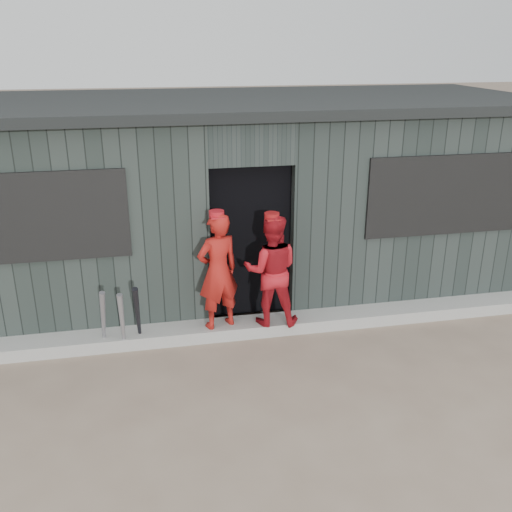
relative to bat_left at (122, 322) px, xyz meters
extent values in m
plane|color=#766251|center=(1.56, -1.64, -0.38)|extent=(80.00, 80.00, 0.00)
cube|color=gray|center=(1.56, 0.18, -0.30)|extent=(8.00, 0.36, 0.15)
cone|color=gray|center=(0.00, 0.00, 0.00)|extent=(0.07, 0.21, 0.76)
cone|color=gray|center=(-0.21, 0.06, 0.02)|extent=(0.13, 0.29, 0.79)
cone|color=black|center=(0.18, 0.03, 0.04)|extent=(0.08, 0.38, 0.84)
imported|color=#A41914|center=(1.11, 0.15, 0.47)|extent=(0.59, 0.49, 1.40)
imported|color=#AF151E|center=(1.74, 0.12, 0.44)|extent=(0.74, 0.63, 1.35)
imported|color=silver|center=(1.88, 0.75, 0.26)|extent=(0.70, 0.54, 1.28)
cube|color=black|center=(1.56, 1.86, 0.82)|extent=(7.60, 2.70, 2.20)
cube|color=#2B332F|center=(-0.69, 0.46, 0.87)|extent=(3.50, 0.20, 2.50)
cube|color=#2A312F|center=(3.81, 0.46, 0.87)|extent=(3.50, 0.20, 2.50)
cube|color=#2A3230|center=(1.56, 0.46, 1.87)|extent=(1.00, 0.20, 0.50)
cube|color=#272E2C|center=(5.46, 1.86, 0.87)|extent=(0.20, 3.00, 2.50)
cube|color=#252C2A|center=(1.56, 3.26, 0.87)|extent=(8.00, 0.20, 2.50)
cube|color=black|center=(1.56, 1.86, 2.18)|extent=(8.30, 3.30, 0.12)
cube|color=black|center=(-0.84, 0.34, 1.17)|extent=(2.00, 0.04, 1.00)
cube|color=black|center=(3.96, 0.34, 1.17)|extent=(2.00, 0.04, 1.00)
cube|color=black|center=(1.32, 0.84, 0.97)|extent=(0.21, 0.21, 0.95)
cube|color=black|center=(1.65, 1.01, 0.92)|extent=(0.23, 0.21, 0.81)
camera|label=1|loc=(0.35, -5.88, 2.97)|focal=40.00mm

